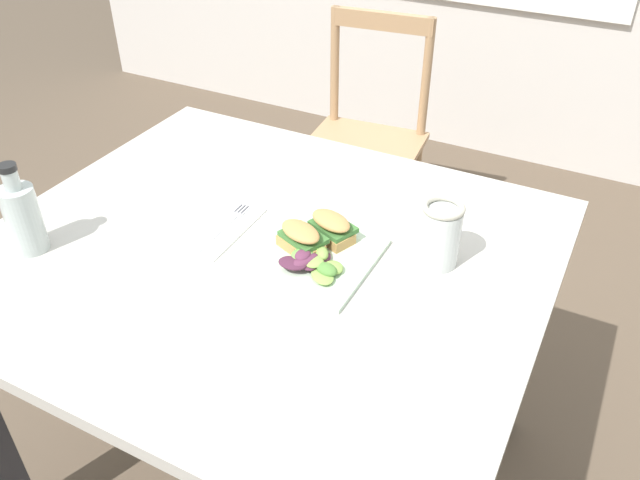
% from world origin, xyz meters
% --- Properties ---
extents(ground_plane, '(9.24, 9.24, 0.00)m').
position_xyz_m(ground_plane, '(0.00, 0.00, 0.00)').
color(ground_plane, brown).
extents(dining_table, '(1.11, 0.97, 0.74)m').
position_xyz_m(dining_table, '(0.03, -0.03, 0.61)').
color(dining_table, '#BCB7AD').
rests_on(dining_table, ground).
extents(chair_wooden_far, '(0.44, 0.44, 0.87)m').
position_xyz_m(chair_wooden_far, '(-0.21, 1.02, 0.45)').
color(chair_wooden_far, tan).
rests_on(chair_wooden_far, ground).
extents(plate_lunch, '(0.24, 0.24, 0.01)m').
position_xyz_m(plate_lunch, '(0.13, -0.01, 0.74)').
color(plate_lunch, beige).
rests_on(plate_lunch, dining_table).
extents(sandwich_half_front, '(0.11, 0.09, 0.06)m').
position_xyz_m(sandwich_half_front, '(0.10, -0.01, 0.78)').
color(sandwich_half_front, tan).
rests_on(sandwich_half_front, plate_lunch).
extents(sandwich_half_back, '(0.11, 0.09, 0.06)m').
position_xyz_m(sandwich_half_back, '(0.14, 0.06, 0.78)').
color(sandwich_half_back, tan).
rests_on(sandwich_half_back, plate_lunch).
extents(salad_mixed_greens, '(0.13, 0.13, 0.03)m').
position_xyz_m(salad_mixed_greens, '(0.15, -0.04, 0.76)').
color(salad_mixed_greens, '#602D47').
rests_on(salad_mixed_greens, plate_lunch).
extents(napkin_folded, '(0.10, 0.21, 0.00)m').
position_xyz_m(napkin_folded, '(-0.08, -0.01, 0.74)').
color(napkin_folded, white).
rests_on(napkin_folded, dining_table).
extents(fork_on_napkin, '(0.03, 0.19, 0.00)m').
position_xyz_m(fork_on_napkin, '(-0.08, 0.01, 0.75)').
color(fork_on_napkin, silver).
rests_on(fork_on_napkin, napkin_folded).
extents(bottle_cold_brew, '(0.07, 0.07, 0.19)m').
position_xyz_m(bottle_cold_brew, '(-0.39, -0.24, 0.81)').
color(bottle_cold_brew, black).
rests_on(bottle_cold_brew, dining_table).
extents(mason_jar_iced_tea, '(0.08, 0.08, 0.13)m').
position_xyz_m(mason_jar_iced_tea, '(0.35, 0.09, 0.80)').
color(mason_jar_iced_tea, '#C67528').
rests_on(mason_jar_iced_tea, dining_table).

